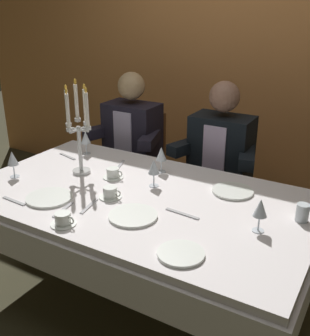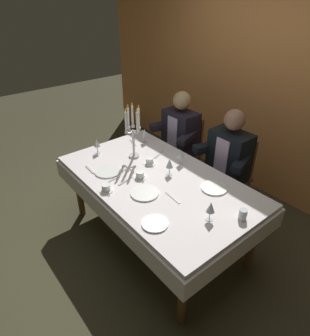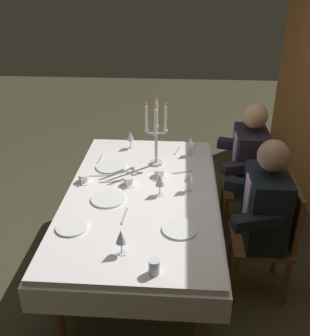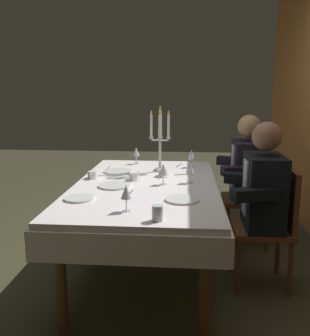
# 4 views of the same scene
# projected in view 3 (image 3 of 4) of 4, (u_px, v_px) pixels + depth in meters

# --- Properties ---
(ground_plane) EXTENTS (12.00, 12.00, 0.00)m
(ground_plane) POSITION_uv_depth(u_px,v_px,m) (143.00, 269.00, 3.24)
(ground_plane) COLOR #3D3A26
(dining_table) EXTENTS (1.94, 1.14, 0.74)m
(dining_table) POSITION_uv_depth(u_px,v_px,m) (142.00, 206.00, 2.95)
(dining_table) COLOR white
(dining_table) RESTS_ON ground_plane
(candelabra) EXTENTS (0.19, 0.19, 0.58)m
(candelabra) POSITION_uv_depth(u_px,v_px,m) (156.00, 134.00, 3.18)
(candelabra) COLOR silver
(candelabra) RESTS_ON dining_table
(dinner_plate_0) EXTENTS (0.23, 0.23, 0.01)m
(dinner_plate_0) POSITION_uv_depth(u_px,v_px,m) (180.00, 229.00, 2.49)
(dinner_plate_0) COLOR white
(dinner_plate_0) RESTS_ON dining_table
(dinner_plate_1) EXTENTS (0.25, 0.25, 0.01)m
(dinner_plate_1) POSITION_uv_depth(u_px,v_px,m) (111.00, 167.00, 3.25)
(dinner_plate_1) COLOR white
(dinner_plate_1) RESTS_ON dining_table
(dinner_plate_2) EXTENTS (0.20, 0.20, 0.01)m
(dinner_plate_2) POSITION_uv_depth(u_px,v_px,m) (72.00, 227.00, 2.50)
(dinner_plate_2) COLOR white
(dinner_plate_2) RESTS_ON dining_table
(dinner_plate_3) EXTENTS (0.24, 0.24, 0.01)m
(dinner_plate_3) POSITION_uv_depth(u_px,v_px,m) (108.00, 199.00, 2.81)
(dinner_plate_3) COLOR white
(dinner_plate_3) RESTS_ON dining_table
(wine_glass_0) EXTENTS (0.07, 0.07, 0.16)m
(wine_glass_0) POSITION_uv_depth(u_px,v_px,m) (160.00, 181.00, 2.82)
(wine_glass_0) COLOR silver
(wine_glass_0) RESTS_ON dining_table
(wine_glass_1) EXTENTS (0.07, 0.07, 0.16)m
(wine_glass_1) POSITION_uv_depth(u_px,v_px,m) (130.00, 136.00, 3.54)
(wine_glass_1) COLOR silver
(wine_glass_1) RESTS_ON dining_table
(wine_glass_2) EXTENTS (0.07, 0.07, 0.16)m
(wine_glass_2) POSITION_uv_depth(u_px,v_px,m) (121.00, 237.00, 2.24)
(wine_glass_2) COLOR silver
(wine_glass_2) RESTS_ON dining_table
(wine_glass_3) EXTENTS (0.07, 0.07, 0.16)m
(wine_glass_3) POSITION_uv_depth(u_px,v_px,m) (190.00, 143.00, 3.41)
(wine_glass_3) COLOR silver
(wine_glass_3) RESTS_ON dining_table
(wine_glass_4) EXTENTS (0.07, 0.07, 0.16)m
(wine_glass_4) POSITION_uv_depth(u_px,v_px,m) (189.00, 177.00, 2.87)
(wine_glass_4) COLOR silver
(wine_glass_4) RESTS_ON dining_table
(water_tumbler_0) EXTENTS (0.06, 0.06, 0.09)m
(water_tumbler_0) POSITION_uv_depth(u_px,v_px,m) (154.00, 267.00, 2.13)
(water_tumbler_0) COLOR silver
(water_tumbler_0) RESTS_ON dining_table
(coffee_cup_0) EXTENTS (0.13, 0.12, 0.06)m
(coffee_cup_0) POSITION_uv_depth(u_px,v_px,m) (128.00, 181.00, 2.99)
(coffee_cup_0) COLOR white
(coffee_cup_0) RESTS_ON dining_table
(coffee_cup_1) EXTENTS (0.13, 0.12, 0.06)m
(coffee_cup_1) POSITION_uv_depth(u_px,v_px,m) (84.00, 179.00, 3.03)
(coffee_cup_1) COLOR white
(coffee_cup_1) RESTS_ON dining_table
(coffee_cup_2) EXTENTS (0.13, 0.12, 0.06)m
(coffee_cup_2) POSITION_uv_depth(u_px,v_px,m) (159.00, 173.00, 3.10)
(coffee_cup_2) COLOR white
(coffee_cup_2) RESTS_ON dining_table
(fork_0) EXTENTS (0.04, 0.17, 0.01)m
(fork_0) POSITION_uv_depth(u_px,v_px,m) (100.00, 176.00, 3.12)
(fork_0) COLOR #B7B7BC
(fork_0) RESTS_ON dining_table
(fork_1) EXTENTS (0.07, 0.17, 0.01)m
(fork_1) POSITION_uv_depth(u_px,v_px,m) (182.00, 172.00, 3.17)
(fork_1) COLOR #B7B7BC
(fork_1) RESTS_ON dining_table
(fork_2) EXTENTS (0.05, 0.17, 0.01)m
(fork_2) POSITION_uv_depth(u_px,v_px,m) (111.00, 181.00, 3.04)
(fork_2) COLOR #B7B7BC
(fork_2) RESTS_ON dining_table
(fork_3) EXTENTS (0.17, 0.03, 0.01)m
(fork_3) POSITION_uv_depth(u_px,v_px,m) (100.00, 159.00, 3.38)
(fork_3) COLOR #B7B7BC
(fork_3) RESTS_ON dining_table
(knife_4) EXTENTS (0.19, 0.03, 0.01)m
(knife_4) POSITION_uv_depth(u_px,v_px,m) (125.00, 216.00, 2.62)
(knife_4) COLOR #B7B7BC
(knife_4) RESTS_ON dining_table
(fork_5) EXTENTS (0.17, 0.06, 0.01)m
(fork_5) POSITION_uv_depth(u_px,v_px,m) (177.00, 151.00, 3.53)
(fork_5) COLOR #B7B7BC
(fork_5) RESTS_ON dining_table
(seated_diner_0) EXTENTS (0.63, 0.48, 1.24)m
(seated_diner_0) POSITION_uv_depth(u_px,v_px,m) (250.00, 159.00, 3.39)
(seated_diner_0) COLOR brown
(seated_diner_0) RESTS_ON ground_plane
(seated_diner_1) EXTENTS (0.63, 0.48, 1.24)m
(seated_diner_1) POSITION_uv_depth(u_px,v_px,m) (266.00, 207.00, 2.73)
(seated_diner_1) COLOR brown
(seated_diner_1) RESTS_ON ground_plane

